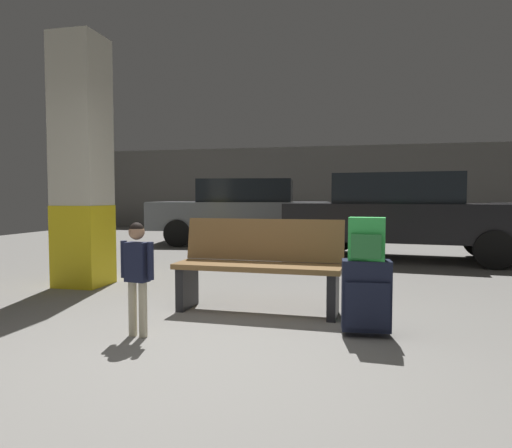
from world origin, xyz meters
TOP-DOWN VIEW (x-y plane):
  - ground_plane at (0.00, 4.00)m, footprint 18.00×18.00m
  - garage_back_wall at (0.00, 12.86)m, footprint 18.00×0.12m
  - structural_pillar at (-2.27, 2.18)m, footprint 0.57×0.57m
  - bench at (0.15, 1.41)m, footprint 1.61×0.57m
  - suitcase at (1.16, 0.80)m, footprint 0.40×0.26m
  - backpack_bright at (1.16, 0.80)m, footprint 0.29×0.20m
  - child at (-0.60, 0.37)m, footprint 0.30×0.20m
  - parked_car_far at (-1.66, 7.63)m, footprint 4.27×2.18m
  - parked_car_near at (1.82, 5.67)m, footprint 4.25×2.10m

SIDE VIEW (x-z plane):
  - ground_plane at x=0.00m, z-range -0.10..0.00m
  - suitcase at x=1.16m, z-range 0.02..0.62m
  - bench at x=0.15m, z-range 0.00..0.88m
  - child at x=-0.60m, z-range 0.10..1.01m
  - backpack_bright at x=1.16m, z-range 0.60..0.94m
  - parked_car_far at x=-1.66m, z-range 0.05..1.56m
  - parked_car_near at x=1.82m, z-range 0.05..1.56m
  - garage_back_wall at x=0.00m, z-range 0.00..2.80m
  - structural_pillar at x=-2.27m, z-range -0.01..3.05m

